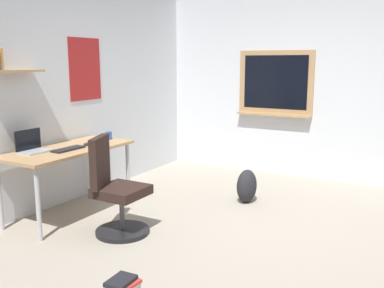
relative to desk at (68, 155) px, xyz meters
The scene contains 11 objects.
ground_plane 2.18m from the desk, 78.76° to the right, with size 5.20×5.20×0.00m, color #9E9384.
wall_back 0.86m from the desk, 45.80° to the left, with size 5.00×0.30×2.60m.
wall_right 3.55m from the desk, 35.20° to the right, with size 0.22×5.00×2.60m.
desk is the anchor object (origin of this frame).
office_chair 0.83m from the desk, 102.45° to the right, with size 0.54×0.55×0.95m.
laptop 0.38m from the desk, 154.40° to the left, with size 0.31×0.21×0.23m.
keyboard 0.14m from the desk, 131.04° to the right, with size 0.37×0.13×0.02m, color black.
computer_mouse 0.24m from the desk, 21.78° to the right, with size 0.10×0.06×0.03m, color #262628.
coffee_mug 0.63m from the desk, ahead, with size 0.08×0.08×0.09m, color #334CA5.
backpack 2.07m from the desk, 48.42° to the right, with size 0.32×0.22×0.39m, color #232328.
book_stack_on_floor 1.98m from the desk, 124.30° to the right, with size 0.24×0.20×0.15m.
Camera 1 is at (-3.65, -1.33, 1.64)m, focal length 40.35 mm.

